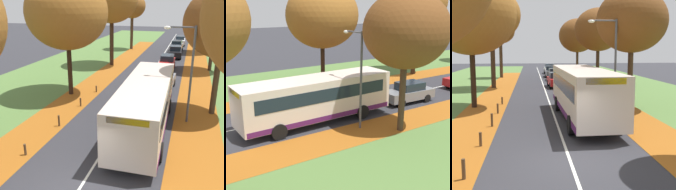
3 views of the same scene
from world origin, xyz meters
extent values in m
cube|color=#517538|center=(-9.20, 20.00, 0.00)|extent=(12.00, 90.00, 0.01)
cube|color=#9E5619|center=(-4.60, 14.00, 0.01)|extent=(2.80, 60.00, 0.00)
cube|color=#9E5619|center=(4.60, 14.00, 0.01)|extent=(2.80, 60.00, 0.00)
cube|color=silver|center=(0.00, 20.00, 0.00)|extent=(0.12, 80.00, 0.01)
cylinder|color=black|center=(-5.46, 11.41, 2.09)|extent=(0.38, 0.38, 4.18)
ellipsoid|color=#935B23|center=(-5.46, 11.41, 6.54)|extent=(6.30, 6.30, 5.67)
cylinder|color=#382619|center=(-5.41, 22.94, 2.71)|extent=(0.49, 0.49, 5.41)
ellipsoid|color=#935B23|center=(-5.41, 22.94, 7.69)|extent=(6.09, 6.09, 5.48)
cylinder|color=#422D1E|center=(5.61, 10.43, 2.12)|extent=(0.38, 0.38, 4.24)
ellipsoid|color=brown|center=(5.61, 10.43, 6.09)|extent=(4.93, 4.93, 4.44)
cylinder|color=#4C3823|center=(-3.53, 5.58, 0.36)|extent=(0.12, 0.12, 0.73)
cylinder|color=#4C3823|center=(-3.57, 9.02, 0.33)|extent=(0.12, 0.12, 0.66)
cylinder|color=#4C3823|center=(-3.60, 12.46, 0.28)|extent=(0.12, 0.12, 0.56)
cylinder|color=#47474C|center=(4.00, 8.55, 3.00)|extent=(0.14, 0.14, 6.00)
cylinder|color=#47474C|center=(3.20, 8.55, 5.90)|extent=(1.60, 0.10, 0.10)
ellipsoid|color=silver|center=(2.40, 8.55, 5.85)|extent=(0.44, 0.28, 0.20)
cube|color=beige|center=(1.60, 6.79, 1.73)|extent=(2.73, 10.45, 2.50)
cube|color=#19232D|center=(1.72, 1.65, 2.08)|extent=(2.30, 0.15, 1.30)
cube|color=#19232D|center=(1.60, 6.79, 2.13)|extent=(2.74, 9.21, 0.80)
cube|color=#4C1951|center=(1.60, 6.79, 0.66)|extent=(2.75, 10.25, 0.32)
cube|color=yellow|center=(1.72, 1.63, 2.80)|extent=(1.75, 0.12, 0.28)
cylinder|color=black|center=(2.86, 3.60, 0.48)|extent=(0.32, 0.97, 0.96)
cylinder|color=black|center=(0.49, 3.54, 0.48)|extent=(0.32, 0.97, 0.96)
cylinder|color=black|center=(2.73, 9.68, 0.48)|extent=(0.32, 0.97, 0.96)
cylinder|color=black|center=(0.35, 9.63, 0.48)|extent=(0.32, 0.97, 0.96)
cube|color=slate|center=(1.77, 14.93, 0.67)|extent=(1.89, 4.27, 0.70)
cube|color=#19232D|center=(1.78, 15.08, 1.32)|extent=(1.54, 2.08, 0.60)
cylinder|color=black|center=(2.49, 13.60, 0.32)|extent=(0.25, 0.65, 0.64)
cylinder|color=black|center=(0.93, 13.67, 0.32)|extent=(0.25, 0.65, 0.64)
cylinder|color=black|center=(2.61, 16.20, 0.32)|extent=(0.25, 0.65, 0.64)
cylinder|color=black|center=(1.05, 16.27, 0.32)|extent=(0.25, 0.65, 0.64)
cylinder|color=black|center=(0.62, 21.26, 0.32)|extent=(0.25, 0.65, 0.64)
camera|label=1|loc=(3.84, -7.51, 7.21)|focal=42.00mm
camera|label=2|loc=(18.53, -2.56, 7.53)|focal=50.00mm
camera|label=3|loc=(-1.41, -11.06, 4.14)|focal=50.00mm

